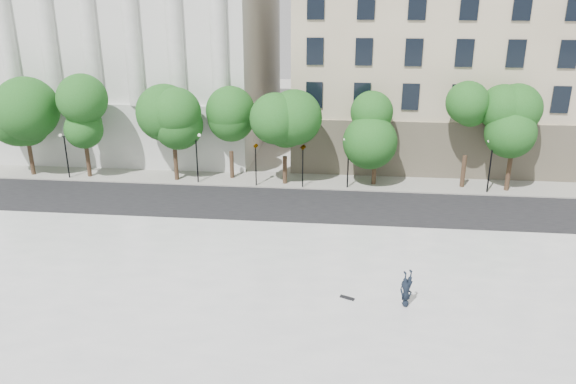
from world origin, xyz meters
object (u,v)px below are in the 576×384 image
person_lying (405,301)px  skateboard (347,298)px  traffic_light_west (255,144)px  traffic_light_east (303,144)px

person_lying → skateboard: size_ratio=2.54×
traffic_light_west → skateboard: bearing=-66.9°
traffic_light_west → skateboard: size_ratio=5.39×
traffic_light_west → person_lying: (10.58, -18.37, -2.96)m
traffic_light_east → person_lying: size_ratio=2.15×
person_lying → skateboard: (-2.94, 0.42, -0.23)m
traffic_light_east → person_lying: (6.70, -18.37, -3.03)m
person_lying → traffic_light_west: bearing=89.3°
traffic_light_west → traffic_light_east: 3.88m
traffic_light_west → person_lying: traffic_light_west is taller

